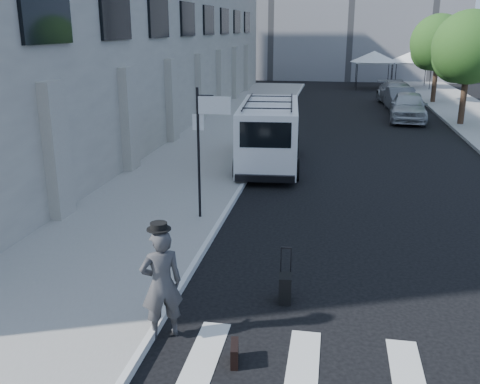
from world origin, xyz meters
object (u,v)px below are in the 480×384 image
at_px(businessman, 161,284).
at_px(briefcase, 235,353).
at_px(parked_car_a, 408,106).
at_px(parked_car_c, 397,94).
at_px(cargo_van, 269,134).
at_px(suitcase, 285,288).
at_px(parked_car_b, 401,99).

relative_size(businessman, briefcase, 4.46).
height_order(briefcase, parked_car_a, parked_car_a).
relative_size(businessman, parked_car_a, 0.40).
distance_m(briefcase, parked_car_c, 31.56).
xyz_separation_m(businessman, cargo_van, (0.31, 12.21, 0.26)).
distance_m(cargo_van, parked_car_c, 19.45).
bearing_deg(parked_car_a, briefcase, -97.63).
relative_size(suitcase, parked_car_a, 0.22).
distance_m(businessman, parked_car_b, 28.47).
bearing_deg(parked_car_c, cargo_van, -116.88).
xyz_separation_m(briefcase, parked_car_c, (5.56, 31.06, 0.60)).
bearing_deg(businessman, parked_car_c, -132.69).
bearing_deg(parked_car_a, cargo_van, -114.41).
height_order(suitcase, cargo_van, cargo_van).
distance_m(businessman, suitcase, 2.60).
xyz_separation_m(businessman, parked_car_c, (6.91, 30.50, -0.21)).
distance_m(businessman, briefcase, 1.68).
height_order(businessman, parked_car_c, businessman).
xyz_separation_m(suitcase, parked_car_a, (4.88, 22.16, 0.54)).
height_order(parked_car_a, parked_car_b, parked_car_a).
relative_size(parked_car_b, parked_car_c, 0.85).
xyz_separation_m(cargo_van, parked_car_c, (6.59, 18.29, -0.47)).
bearing_deg(cargo_van, parked_car_c, 65.62).
xyz_separation_m(parked_car_a, parked_car_b, (0.00, 3.91, -0.09)).
bearing_deg(suitcase, briefcase, -109.82).
xyz_separation_m(parked_car_b, parked_car_c, (0.08, 2.86, 0.03)).
xyz_separation_m(businessman, suitcase, (1.95, 1.57, -0.70)).
distance_m(parked_car_a, parked_car_c, 6.77).
distance_m(briefcase, parked_car_a, 24.91).
height_order(businessman, cargo_van, cargo_van).
relative_size(businessman, parked_car_c, 0.37).
height_order(cargo_van, parked_car_a, cargo_van).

